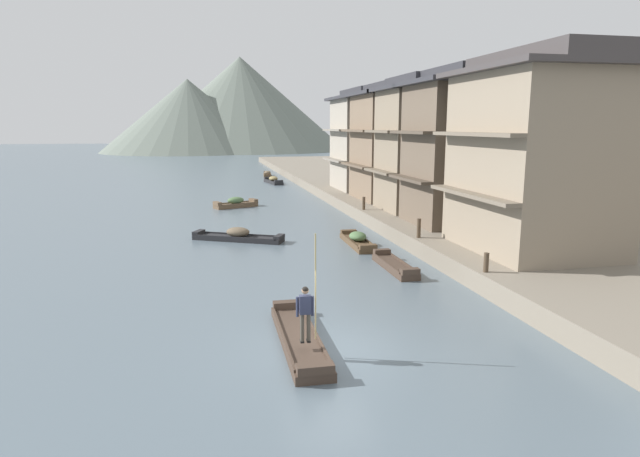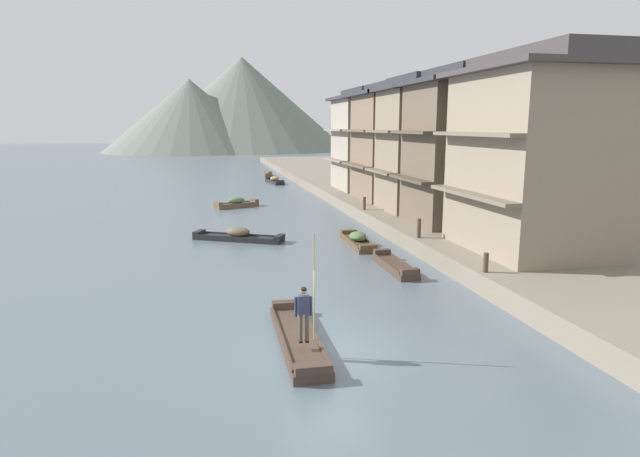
{
  "view_description": "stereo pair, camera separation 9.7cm",
  "coord_description": "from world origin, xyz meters",
  "px_view_note": "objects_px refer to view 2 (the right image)",
  "views": [
    {
      "loc": [
        -3.42,
        -14.28,
        6.37
      ],
      "look_at": [
        2.1,
        10.99,
        1.45
      ],
      "focal_mm": 30.33,
      "sensor_mm": 36.0,
      "label": 1
    },
    {
      "loc": [
        -3.33,
        -14.31,
        6.37
      ],
      "look_at": [
        2.1,
        10.99,
        1.45
      ],
      "focal_mm": 30.33,
      "sensor_mm": 36.0,
      "label": 2
    }
  ],
  "objects_px": {
    "house_waterfront_second": "(462,148)",
    "mooring_post_dock_near": "(486,263)",
    "house_waterfront_narrow": "(396,143)",
    "house_waterfront_tall": "(416,145)",
    "boat_midriver_drifting": "(269,175)",
    "house_waterfront_nearest": "(535,155)",
    "boat_moored_far": "(275,181)",
    "mooring_post_dock_mid": "(419,228)",
    "boat_midriver_upstream": "(358,240)",
    "house_waterfront_far": "(367,140)",
    "boat_foreground_poled": "(298,339)",
    "mooring_post_dock_far": "(364,203)",
    "boat_moored_second": "(395,266)",
    "boat_moored_third": "(238,236)",
    "boatman_person": "(304,307)",
    "boat_moored_nearest": "(237,203)"
  },
  "relations": [
    {
      "from": "house_waterfront_narrow",
      "to": "house_waterfront_tall",
      "type": "bearing_deg",
      "value": -97.26
    },
    {
      "from": "house_waterfront_tall",
      "to": "mooring_post_dock_mid",
      "type": "distance_m",
      "value": 10.21
    },
    {
      "from": "house_waterfront_narrow",
      "to": "mooring_post_dock_far",
      "type": "relative_size",
      "value": 10.08
    },
    {
      "from": "boat_foreground_poled",
      "to": "house_waterfront_second",
      "type": "xyz_separation_m",
      "value": [
        11.87,
        13.68,
        4.98
      ]
    },
    {
      "from": "boat_midriver_drifting",
      "to": "mooring_post_dock_near",
      "type": "relative_size",
      "value": 6.39
    },
    {
      "from": "house_waterfront_second",
      "to": "mooring_post_dock_mid",
      "type": "xyz_separation_m",
      "value": [
        -3.93,
        -3.58,
        -3.82
      ]
    },
    {
      "from": "boat_moored_second",
      "to": "boat_moored_third",
      "type": "bearing_deg",
      "value": 129.7
    },
    {
      "from": "boatman_person",
      "to": "boat_moored_third",
      "type": "bearing_deg",
      "value": 92.75
    },
    {
      "from": "house_waterfront_far",
      "to": "house_waterfront_nearest",
      "type": "bearing_deg",
      "value": -89.69
    },
    {
      "from": "boat_midriver_drifting",
      "to": "mooring_post_dock_near",
      "type": "distance_m",
      "value": 50.7
    },
    {
      "from": "boat_foreground_poled",
      "to": "house_waterfront_narrow",
      "type": "bearing_deg",
      "value": 64.2
    },
    {
      "from": "mooring_post_dock_mid",
      "to": "mooring_post_dock_far",
      "type": "relative_size",
      "value": 1.12
    },
    {
      "from": "house_waterfront_nearest",
      "to": "house_waterfront_tall",
      "type": "height_order",
      "value": "same"
    },
    {
      "from": "house_waterfront_nearest",
      "to": "mooring_post_dock_far",
      "type": "relative_size",
      "value": 10.08
    },
    {
      "from": "boatman_person",
      "to": "house_waterfront_far",
      "type": "relative_size",
      "value": 0.35
    },
    {
      "from": "mooring_post_dock_near",
      "to": "house_waterfront_narrow",
      "type": "bearing_deg",
      "value": 79.29
    },
    {
      "from": "boat_moored_second",
      "to": "house_waterfront_second",
      "type": "distance_m",
      "value": 10.08
    },
    {
      "from": "boat_moored_nearest",
      "to": "house_waterfront_second",
      "type": "distance_m",
      "value": 19.35
    },
    {
      "from": "house_waterfront_nearest",
      "to": "house_waterfront_narrow",
      "type": "bearing_deg",
      "value": 89.51
    },
    {
      "from": "boat_midriver_drifting",
      "to": "boat_foreground_poled",
      "type": "bearing_deg",
      "value": -95.85
    },
    {
      "from": "boat_midriver_upstream",
      "to": "mooring_post_dock_mid",
      "type": "bearing_deg",
      "value": -46.49
    },
    {
      "from": "boat_midriver_upstream",
      "to": "house_waterfront_far",
      "type": "distance_m",
      "value": 20.48
    },
    {
      "from": "boat_moored_nearest",
      "to": "boat_midriver_drifting",
      "type": "relative_size",
      "value": 0.75
    },
    {
      "from": "boat_midriver_drifting",
      "to": "house_waterfront_nearest",
      "type": "height_order",
      "value": "house_waterfront_nearest"
    },
    {
      "from": "house_waterfront_tall",
      "to": "mooring_post_dock_far",
      "type": "height_order",
      "value": "house_waterfront_tall"
    },
    {
      "from": "house_waterfront_far",
      "to": "mooring_post_dock_near",
      "type": "height_order",
      "value": "house_waterfront_far"
    },
    {
      "from": "boat_foreground_poled",
      "to": "mooring_post_dock_near",
      "type": "bearing_deg",
      "value": 23.33
    },
    {
      "from": "house_waterfront_second",
      "to": "house_waterfront_tall",
      "type": "relative_size",
      "value": 1.0
    },
    {
      "from": "house_waterfront_second",
      "to": "house_waterfront_narrow",
      "type": "distance_m",
      "value": 11.08
    },
    {
      "from": "boatman_person",
      "to": "boat_midriver_drifting",
      "type": "distance_m",
      "value": 55.43
    },
    {
      "from": "house_waterfront_nearest",
      "to": "mooring_post_dock_far",
      "type": "distance_m",
      "value": 14.18
    },
    {
      "from": "boat_moored_third",
      "to": "mooring_post_dock_far",
      "type": "relative_size",
      "value": 5.9
    },
    {
      "from": "boat_moored_third",
      "to": "boat_moored_far",
      "type": "relative_size",
      "value": 1.13
    },
    {
      "from": "house_waterfront_nearest",
      "to": "house_waterfront_tall",
      "type": "bearing_deg",
      "value": 92.68
    },
    {
      "from": "boat_moored_second",
      "to": "boat_midriver_drifting",
      "type": "relative_size",
      "value": 0.83
    },
    {
      "from": "boat_foreground_poled",
      "to": "boat_moored_third",
      "type": "height_order",
      "value": "boat_moored_third"
    },
    {
      "from": "house_waterfront_second",
      "to": "house_waterfront_narrow",
      "type": "relative_size",
      "value": 1.0
    },
    {
      "from": "boatman_person",
      "to": "mooring_post_dock_mid",
      "type": "relative_size",
      "value": 3.12
    },
    {
      "from": "house_waterfront_narrow",
      "to": "boat_moored_third",
      "type": "bearing_deg",
      "value": -143.23
    },
    {
      "from": "boat_moored_far",
      "to": "mooring_post_dock_mid",
      "type": "bearing_deg",
      "value": -85.64
    },
    {
      "from": "boat_moored_third",
      "to": "mooring_post_dock_near",
      "type": "distance_m",
      "value": 14.71
    },
    {
      "from": "mooring_post_dock_far",
      "to": "mooring_post_dock_mid",
      "type": "bearing_deg",
      "value": -90.0
    },
    {
      "from": "boat_midriver_drifting",
      "to": "boat_midriver_upstream",
      "type": "bearing_deg",
      "value": -90.06
    },
    {
      "from": "boat_moored_second",
      "to": "house_waterfront_far",
      "type": "relative_size",
      "value": 0.46
    },
    {
      "from": "boat_moored_second",
      "to": "mooring_post_dock_mid",
      "type": "xyz_separation_m",
      "value": [
        2.22,
        2.68,
        1.14
      ]
    },
    {
      "from": "mooring_post_dock_far",
      "to": "boatman_person",
      "type": "bearing_deg",
      "value": -110.95
    },
    {
      "from": "house_waterfront_second",
      "to": "mooring_post_dock_near",
      "type": "xyz_separation_m",
      "value": [
        -3.93,
        -10.26,
        -3.93
      ]
    },
    {
      "from": "boat_moored_second",
      "to": "boat_midriver_upstream",
      "type": "distance_m",
      "value": 5.26
    },
    {
      "from": "boat_foreground_poled",
      "to": "house_waterfront_far",
      "type": "height_order",
      "value": "house_waterfront_far"
    },
    {
      "from": "boat_moored_far",
      "to": "mooring_post_dock_mid",
      "type": "distance_m",
      "value": 35.72
    }
  ]
}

